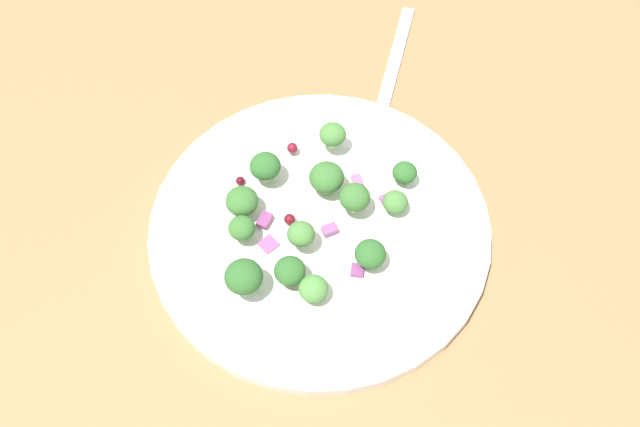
# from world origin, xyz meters

# --- Properties ---
(ground_plane) EXTENTS (1.80, 1.80, 0.02)m
(ground_plane) POSITION_xyz_m (0.00, 0.00, -0.01)
(ground_plane) COLOR olive
(plate) EXTENTS (0.28, 0.28, 0.02)m
(plate) POSITION_xyz_m (-0.00, 0.01, 0.01)
(plate) COLOR white
(plate) RESTS_ON ground_plane
(dressing_pool) EXTENTS (0.16, 0.16, 0.00)m
(dressing_pool) POSITION_xyz_m (-0.00, 0.01, 0.01)
(dressing_pool) COLOR white
(dressing_pool) RESTS_ON plate
(broccoli_floret_0) EXTENTS (0.02, 0.02, 0.02)m
(broccoli_floret_0) POSITION_xyz_m (0.06, -0.00, 0.03)
(broccoli_floret_0) COLOR #9EC684
(broccoli_floret_0) RESTS_ON plate
(broccoli_floret_1) EXTENTS (0.03, 0.03, 0.03)m
(broccoli_floret_1) POSITION_xyz_m (-0.03, -0.05, 0.03)
(broccoli_floret_1) COLOR #ADD18E
(broccoli_floret_1) RESTS_ON plate
(broccoli_floret_2) EXTENTS (0.03, 0.03, 0.03)m
(broccoli_floret_2) POSITION_xyz_m (0.07, -0.03, 0.04)
(broccoli_floret_2) COLOR #ADD18E
(broccoli_floret_2) RESTS_ON plate
(broccoli_floret_3) EXTENTS (0.03, 0.03, 0.03)m
(broccoli_floret_3) POSITION_xyz_m (-0.02, 0.03, 0.03)
(broccoli_floret_3) COLOR #ADD18E
(broccoli_floret_3) RESTS_ON plate
(broccoli_floret_4) EXTENTS (0.02, 0.02, 0.02)m
(broccoli_floret_4) POSITION_xyz_m (0.03, -0.05, 0.03)
(broccoli_floret_4) COLOR #9EC684
(broccoli_floret_4) RESTS_ON plate
(broccoli_floret_5) EXTENTS (0.02, 0.02, 0.02)m
(broccoli_floret_5) POSITION_xyz_m (-0.03, 0.07, 0.03)
(broccoli_floret_5) COLOR #ADD18E
(broccoli_floret_5) RESTS_ON plate
(broccoli_floret_6) EXTENTS (0.03, 0.03, 0.03)m
(broccoli_floret_6) POSITION_xyz_m (0.01, -0.05, 0.03)
(broccoli_floret_6) COLOR #8EB77A
(broccoli_floret_6) RESTS_ON plate
(broccoli_floret_7) EXTENTS (0.02, 0.02, 0.02)m
(broccoli_floret_7) POSITION_xyz_m (0.07, 0.02, 0.03)
(broccoli_floret_7) COLOR #ADD18E
(broccoli_floret_7) RESTS_ON plate
(broccoli_floret_8) EXTENTS (0.02, 0.02, 0.02)m
(broccoli_floret_8) POSITION_xyz_m (0.03, 0.00, 0.03)
(broccoli_floret_8) COLOR #9EC684
(broccoli_floret_8) RESTS_ON plate
(broccoli_floret_9) EXTENTS (0.03, 0.03, 0.03)m
(broccoli_floret_9) POSITION_xyz_m (-0.03, 0.01, 0.03)
(broccoli_floret_9) COLOR #9EC684
(broccoli_floret_9) RESTS_ON plate
(broccoli_floret_10) EXTENTS (0.02, 0.02, 0.02)m
(broccoli_floret_10) POSITION_xyz_m (-0.08, -0.00, 0.03)
(broccoli_floret_10) COLOR #9EC684
(broccoli_floret_10) RESTS_ON plate
(broccoli_floret_11) EXTENTS (0.02, 0.02, 0.02)m
(broccoli_floret_11) POSITION_xyz_m (0.03, 0.06, 0.03)
(broccoli_floret_11) COLOR #ADD18E
(broccoli_floret_11) RESTS_ON plate
(broccoli_floret_12) EXTENTS (0.02, 0.02, 0.02)m
(broccoli_floret_12) POSITION_xyz_m (-0.06, 0.07, 0.03)
(broccoli_floret_12) COLOR #9EC684
(broccoli_floret_12) RESTS_ON plate
(cranberry_0) EXTENTS (0.01, 0.01, 0.01)m
(cranberry_0) POSITION_xyz_m (0.00, -0.06, 0.02)
(cranberry_0) COLOR maroon
(cranberry_0) RESTS_ON plate
(cranberry_1) EXTENTS (0.01, 0.01, 0.01)m
(cranberry_1) POSITION_xyz_m (0.01, -0.02, 0.02)
(cranberry_1) COLOR maroon
(cranberry_1) RESTS_ON plate
(cranberry_2) EXTENTS (0.01, 0.01, 0.01)m
(cranberry_2) POSITION_xyz_m (0.06, 0.00, 0.02)
(cranberry_2) COLOR maroon
(cranberry_2) RESTS_ON plate
(cranberry_3) EXTENTS (0.01, 0.01, 0.01)m
(cranberry_3) POSITION_xyz_m (-0.02, -0.07, 0.02)
(cranberry_3) COLOR #4C0A14
(cranberry_3) RESTS_ON plate
(cranberry_4) EXTENTS (0.01, 0.01, 0.01)m
(cranberry_4) POSITION_xyz_m (-0.06, -0.03, 0.02)
(cranberry_4) COLOR maroon
(cranberry_4) RESTS_ON plate
(onion_bit_0) EXTENTS (0.02, 0.02, 0.00)m
(onion_bit_0) POSITION_xyz_m (0.03, -0.03, 0.01)
(onion_bit_0) COLOR #934C84
(onion_bit_0) RESTS_ON plate
(onion_bit_1) EXTENTS (0.02, 0.02, 0.00)m
(onion_bit_1) POSITION_xyz_m (-0.03, 0.06, 0.02)
(onion_bit_1) COLOR #934C84
(onion_bit_1) RESTS_ON plate
(onion_bit_2) EXTENTS (0.01, 0.01, 0.00)m
(onion_bit_2) POSITION_xyz_m (-0.05, 0.03, 0.02)
(onion_bit_2) COLOR #A35B93
(onion_bit_2) RESTS_ON plate
(onion_bit_3) EXTENTS (0.02, 0.01, 0.00)m
(onion_bit_3) POSITION_xyz_m (0.01, -0.03, 0.02)
(onion_bit_3) COLOR #843D75
(onion_bit_3) RESTS_ON plate
(onion_bit_4) EXTENTS (0.01, 0.01, 0.00)m
(onion_bit_4) POSITION_xyz_m (0.04, 0.05, 0.02)
(onion_bit_4) COLOR #843D75
(onion_bit_4) RESTS_ON plate
(onion_bit_5) EXTENTS (0.01, 0.01, 0.01)m
(onion_bit_5) POSITION_xyz_m (0.01, 0.02, 0.02)
(onion_bit_5) COLOR #934C84
(onion_bit_5) RESTS_ON plate
(fork) EXTENTS (0.19, 0.02, 0.01)m
(fork) POSITION_xyz_m (-0.18, 0.03, 0.00)
(fork) COLOR silver
(fork) RESTS_ON ground_plane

